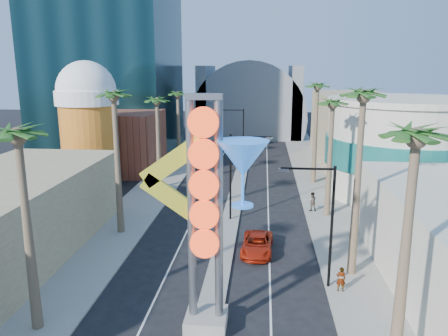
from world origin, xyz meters
TOP-DOWN VIEW (x-y plane):
  - sidewalk_west at (-9.50, 35.00)m, footprint 5.00×100.00m
  - sidewalk_east at (9.50, 35.00)m, footprint 5.00×100.00m
  - median at (0.00, 38.00)m, footprint 1.60×84.00m
  - brick_filler_west at (-16.00, 38.00)m, footprint 10.00×10.00m
  - filler_east at (16.00, 48.00)m, footprint 10.00×20.00m
  - beer_mug at (-17.00, 30.00)m, footprint 7.00×7.00m
  - turquoise_building at (18.00, 30.00)m, footprint 16.60×16.60m
  - canopy at (0.00, 72.00)m, footprint 22.00×16.00m
  - neon_sign at (0.82, 2.96)m, footprint 6.53×2.60m
  - streetlight_0 at (0.55, 20.00)m, footprint 3.79×0.25m
  - streetlight_1 at (-0.55, 44.00)m, footprint 3.79×0.25m
  - streetlight_2 at (6.72, 8.00)m, footprint 3.45×0.25m
  - palm_0 at (-9.00, 2.00)m, footprint 2.40×2.40m
  - palm_1 at (-9.00, 16.00)m, footprint 2.40×2.40m
  - palm_2 at (-9.00, 30.00)m, footprint 2.40×2.40m
  - palm_3 at (-9.00, 42.00)m, footprint 2.40×2.40m
  - palm_4 at (9.00, 0.00)m, footprint 2.40×2.40m
  - palm_5 at (9.00, 10.00)m, footprint 2.40×2.40m
  - palm_6 at (9.00, 22.00)m, footprint 2.40×2.40m
  - palm_7 at (9.00, 34.00)m, footprint 2.40×2.40m
  - red_pickup at (2.57, 13.04)m, footprint 2.50×5.01m
  - pedestrian_a at (7.84, 7.38)m, footprint 0.60×0.40m
  - pedestrian_b at (7.68, 23.04)m, footprint 0.98×0.80m

SIDE VIEW (x-z plane):
  - sidewalk_west at x=-9.50m, z-range 0.00..0.15m
  - sidewalk_east at x=9.50m, z-range 0.00..0.15m
  - median at x=0.00m, z-range 0.00..0.15m
  - red_pickup at x=2.57m, z-range 0.00..1.36m
  - pedestrian_a at x=7.84m, z-range 0.15..1.76m
  - pedestrian_b at x=7.68m, z-range 0.15..2.01m
  - brick_filler_west at x=-16.00m, z-range 0.00..8.00m
  - canopy at x=0.00m, z-range -6.69..15.31m
  - streetlight_2 at x=6.72m, z-range 0.83..8.83m
  - streetlight_0 at x=0.55m, z-range 0.88..8.88m
  - streetlight_1 at x=-0.55m, z-range 0.88..8.88m
  - filler_east at x=16.00m, z-range 0.00..10.00m
  - turquoise_building at x=18.00m, z-range -0.05..10.55m
  - neon_sign at x=0.82m, z-range 1.03..13.58m
  - beer_mug at x=-17.00m, z-range 0.59..15.09m
  - palm_2 at x=-9.00m, z-range 3.88..15.08m
  - palm_3 at x=-9.00m, z-range 3.88..15.08m
  - palm_0 at x=-9.00m, z-range 4.08..15.78m
  - palm_6 at x=9.00m, z-range 4.08..15.78m
  - palm_4 at x=9.00m, z-range 4.28..16.48m
  - palm_1 at x=-9.00m, z-range 4.47..17.17m
  - palm_7 at x=9.00m, z-range 4.47..17.17m
  - palm_5 at x=9.00m, z-range 4.67..17.87m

